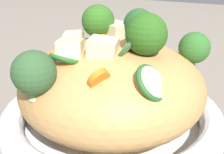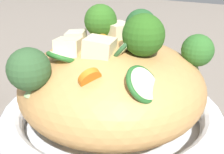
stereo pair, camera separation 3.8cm
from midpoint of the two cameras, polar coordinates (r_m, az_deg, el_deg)
ground_plane at (r=0.43m, az=2.61°, el=-12.14°), size 3.00×3.00×0.00m
serving_bowl at (r=0.41m, az=2.68°, el=-8.86°), size 0.31×0.31×0.06m
noodle_heap at (r=0.39m, az=2.83°, el=-1.75°), size 0.25×0.25×0.12m
broccoli_florets at (r=0.35m, az=4.83°, el=7.26°), size 0.19×0.23×0.09m
carrot_coins at (r=0.37m, az=6.17°, el=5.58°), size 0.07×0.20×0.04m
zucchini_slices at (r=0.32m, az=3.47°, el=2.65°), size 0.15×0.09×0.06m
chicken_chunks at (r=0.36m, az=-0.41°, el=7.16°), size 0.10×0.12×0.03m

